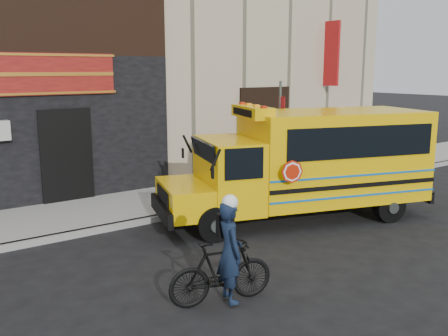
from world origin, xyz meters
name	(u,v)px	position (x,y,z in m)	size (l,w,h in m)	color
ground	(282,234)	(0.00, 0.00, 0.00)	(120.00, 120.00, 0.00)	black
curb	(218,207)	(0.00, 2.60, 0.07)	(40.00, 0.20, 0.15)	gray
sidewalk	(190,195)	(0.00, 4.10, 0.07)	(40.00, 3.00, 0.15)	gray
building	(98,5)	(-0.04, 10.45, 6.13)	(20.00, 10.70, 12.00)	tan
school_bus	(310,161)	(1.44, 0.60, 1.51)	(7.22, 4.04, 2.92)	black
sign_pole	(280,136)	(2.00, 2.38, 1.89)	(0.08, 0.30, 3.45)	#414943
bicycle	(221,272)	(-3.13, -2.00, 0.54)	(0.50, 1.79, 1.07)	black
cyclist	(230,255)	(-3.02, -2.09, 0.84)	(0.61, 0.40, 1.68)	black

